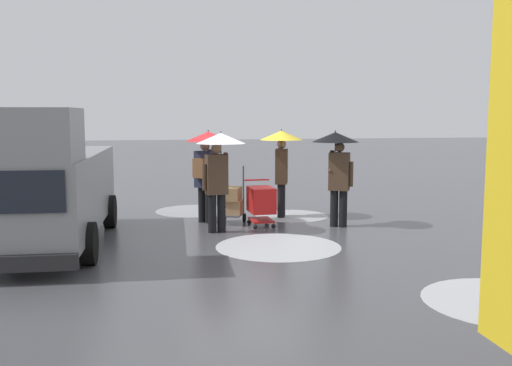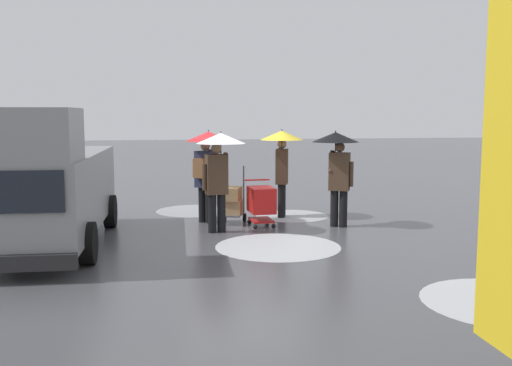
% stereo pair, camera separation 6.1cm
% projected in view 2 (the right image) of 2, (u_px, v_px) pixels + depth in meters
% --- Properties ---
extents(ground_plane, '(90.00, 90.00, 0.00)m').
position_uv_depth(ground_plane, '(243.00, 228.00, 12.77)').
color(ground_plane, '#4C4C51').
extents(slush_patch_near_cluster, '(2.22, 2.22, 0.01)m').
position_uv_depth(slush_patch_near_cluster, '(505.00, 302.00, 7.69)').
color(slush_patch_near_cluster, silver).
rests_on(slush_patch_near_cluster, ground).
extents(slush_patch_under_van, '(2.03, 2.03, 0.01)m').
position_uv_depth(slush_patch_under_van, '(195.00, 211.00, 14.97)').
color(slush_patch_under_van, '#999BA0').
rests_on(slush_patch_under_van, ground).
extents(slush_patch_mid_street, '(2.39, 2.39, 0.01)m').
position_uv_depth(slush_patch_mid_street, '(278.00, 246.00, 10.92)').
color(slush_patch_mid_street, silver).
rests_on(slush_patch_mid_street, ground).
extents(slush_patch_far_side, '(1.80, 1.80, 0.01)m').
position_uv_depth(slush_patch_far_side, '(292.00, 216.00, 14.22)').
color(slush_patch_far_side, '#ADAFB5').
rests_on(slush_patch_far_side, ground).
extents(cargo_van_parked_right, '(2.36, 5.41, 2.60)m').
position_uv_depth(cargo_van_parked_right, '(43.00, 186.00, 10.69)').
color(cargo_van_parked_right, gray).
rests_on(cargo_van_parked_right, ground).
extents(shopping_cart_vendor, '(0.59, 0.84, 1.02)m').
position_uv_depth(shopping_cart_vendor, '(261.00, 201.00, 12.86)').
color(shopping_cart_vendor, red).
rests_on(shopping_cart_vendor, ground).
extents(hand_dolly_boxes, '(0.73, 0.84, 1.32)m').
position_uv_depth(hand_dolly_boxes, '(232.00, 202.00, 13.16)').
color(hand_dolly_boxes, '#515156').
rests_on(hand_dolly_boxes, ground).
extents(pedestrian_pink_side, '(1.04, 1.04, 2.15)m').
position_uv_depth(pedestrian_pink_side, '(207.00, 155.00, 13.17)').
color(pedestrian_pink_side, black).
rests_on(pedestrian_pink_side, ground).
extents(pedestrian_black_side, '(1.04, 1.04, 2.15)m').
position_uv_depth(pedestrian_black_side, '(282.00, 152.00, 13.87)').
color(pedestrian_black_side, black).
rests_on(pedestrian_black_side, ground).
extents(pedestrian_white_side, '(1.04, 1.04, 2.15)m').
position_uv_depth(pedestrian_white_side, '(337.00, 157.00, 12.71)').
color(pedestrian_white_side, black).
rests_on(pedestrian_white_side, ground).
extents(pedestrian_far_side, '(1.04, 1.04, 2.15)m').
position_uv_depth(pedestrian_far_side, '(219.00, 158.00, 12.10)').
color(pedestrian_far_side, black).
rests_on(pedestrian_far_side, ground).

